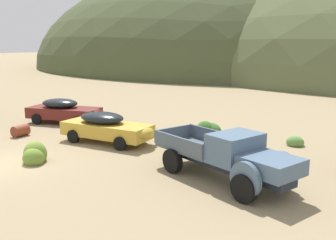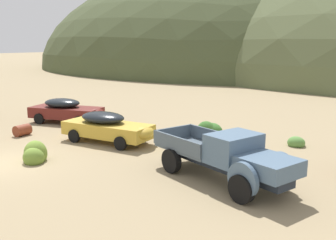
{
  "view_description": "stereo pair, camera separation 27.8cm",
  "coord_description": "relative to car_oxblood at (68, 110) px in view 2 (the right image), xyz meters",
  "views": [
    {
      "loc": [
        14.25,
        -9.23,
        5.09
      ],
      "look_at": [
        4.99,
        5.19,
        1.58
      ],
      "focal_mm": 40.82,
      "sensor_mm": 36.0,
      "label": 1
    },
    {
      "loc": [
        14.49,
        -9.08,
        5.09
      ],
      "look_at": [
        4.99,
        5.19,
        1.58
      ],
      "focal_mm": 40.82,
      "sensor_mm": 36.0,
      "label": 2
    }
  ],
  "objects": [
    {
      "name": "ground_plane",
      "position": [
        4.1,
        -7.33,
        -0.82
      ],
      "size": [
        300.0,
        300.0,
        0.0
      ],
      "primitive_type": "plane",
      "color": "#998460"
    },
    {
      "name": "hill_far_left",
      "position": [
        -14.05,
        64.16,
        -0.82
      ],
      "size": [
        91.68,
        83.22,
        42.37
      ],
      "primitive_type": "ellipsoid",
      "color": "#424C2D",
      "rests_on": "ground"
    },
    {
      "name": "car_oxblood",
      "position": [
        0.0,
        0.0,
        0.0
      ],
      "size": [
        5.12,
        2.89,
        1.57
      ],
      "rotation": [
        0.0,
        0.0,
        0.26
      ],
      "color": "maroon",
      "rests_on": "ground"
    },
    {
      "name": "car_faded_yellow",
      "position": [
        5.51,
        -2.17,
        0.0
      ],
      "size": [
        5.15,
        2.25,
        1.57
      ],
      "rotation": [
        0.0,
        0.0,
        0.07
      ],
      "color": "gold",
      "rests_on": "ground"
    },
    {
      "name": "truck_chalk_blue",
      "position": [
        13.16,
        -4.1,
        0.17
      ],
      "size": [
        6.3,
        3.82,
        1.89
      ],
      "rotation": [
        0.0,
        0.0,
        -0.34
      ],
      "color": "#262D39",
      "rests_on": "ground"
    },
    {
      "name": "oil_drum_tipped",
      "position": [
        0.46,
        -3.75,
        -0.51
      ],
      "size": [
        0.65,
        0.9,
        0.61
      ],
      "color": "brown",
      "rests_on": "ground"
    },
    {
      "name": "bush_lone_scrub",
      "position": [
        13.71,
        2.53,
        -0.66
      ],
      "size": [
        0.87,
        0.88,
        0.63
      ],
      "color": "#5B8E42",
      "rests_on": "ground"
    },
    {
      "name": "bush_back_edge",
      "position": [
        4.95,
        -6.38,
        -0.54
      ],
      "size": [
        1.23,
        1.19,
        1.15
      ],
      "color": "olive",
      "rests_on": "ground"
    },
    {
      "name": "bush_front_left",
      "position": [
        9.03,
        2.04,
        -0.56
      ],
      "size": [
        1.33,
        1.29,
        1.05
      ],
      "color": "#3D702D",
      "rests_on": "ground"
    },
    {
      "name": "bush_between_trucks",
      "position": [
        9.24,
        -1.72,
        -0.61
      ],
      "size": [
        0.95,
        0.85,
        0.82
      ],
      "color": "#5B8E42",
      "rests_on": "ground"
    }
  ]
}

